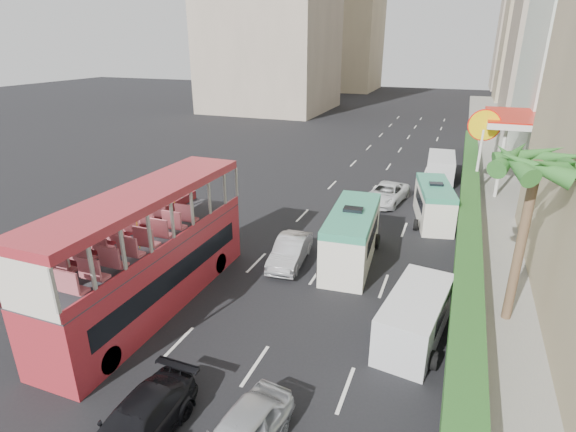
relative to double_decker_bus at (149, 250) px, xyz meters
The scene contains 13 objects.
ground_plane 6.51m from the double_decker_bus, ahead, with size 200.00×200.00×0.00m, color black.
double_decker_bus is the anchor object (origin of this frame).
car_silver_lane_a 7.33m from the double_decker_bus, 54.35° to the left, with size 1.41×4.04×1.33m, color silver.
van_asset 18.02m from the double_decker_bus, 67.07° to the left, with size 2.15×4.66×1.29m, color silver.
minibus_near 9.73m from the double_decker_bus, 45.42° to the left, with size 2.06×6.17×2.73m, color silver.
minibus_far 17.36m from the double_decker_bus, 53.89° to the left, with size 1.77×5.31×2.35m, color silver.
panel_van_near 10.72m from the double_decker_bus, ahead, with size 1.85×4.63×1.85m, color silver.
panel_van_far 25.41m from the double_decker_bus, 66.68° to the left, with size 2.01×5.01×2.01m, color silver.
sidewalk 29.26m from the double_decker_bus, 59.04° to the left, with size 6.00×120.00×0.18m, color #99968C.
kerb_wall 18.66m from the double_decker_bus, 48.93° to the left, with size 0.30×44.00×1.00m, color silver.
hedge 18.60m from the double_decker_bus, 48.93° to the left, with size 1.10×44.00×0.70m, color #2D6626.
palm_tree 14.39m from the double_decker_bus, 16.16° to the left, with size 0.36×0.36×6.40m, color brown.
shell_station 28.02m from the double_decker_bus, 55.18° to the left, with size 6.50×8.00×5.50m, color silver.
Camera 1 is at (5.16, -13.27, 10.46)m, focal length 28.00 mm.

